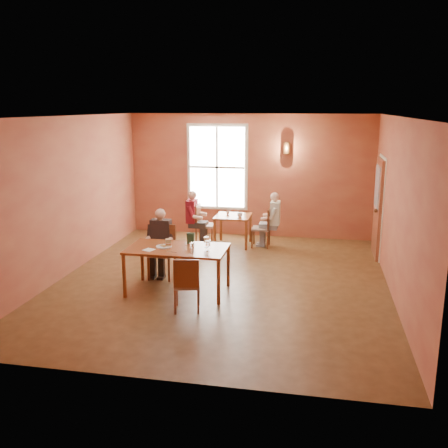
% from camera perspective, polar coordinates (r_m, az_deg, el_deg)
% --- Properties ---
extents(ground, '(6.00, 7.00, 0.01)m').
position_cam_1_polar(ground, '(9.32, -0.23, -6.57)').
color(ground, brown).
rests_on(ground, ground).
extents(wall_back, '(6.00, 0.04, 3.00)m').
position_cam_1_polar(wall_back, '(12.33, 2.92, 5.52)').
color(wall_back, brown).
rests_on(wall_back, ground).
extents(wall_front, '(6.00, 0.04, 3.00)m').
position_cam_1_polar(wall_front, '(5.63, -7.18, -4.08)').
color(wall_front, brown).
rests_on(wall_front, ground).
extents(wall_left, '(0.04, 7.00, 3.00)m').
position_cam_1_polar(wall_left, '(9.94, -17.50, 3.02)').
color(wall_left, brown).
rests_on(wall_left, ground).
extents(wall_right, '(0.04, 7.00, 3.00)m').
position_cam_1_polar(wall_right, '(8.85, 19.18, 1.69)').
color(wall_right, brown).
rests_on(wall_right, ground).
extents(ceiling, '(6.00, 7.00, 0.04)m').
position_cam_1_polar(ceiling, '(8.76, -0.25, 12.20)').
color(ceiling, white).
rests_on(ceiling, wall_back).
extents(window, '(1.36, 0.10, 1.96)m').
position_cam_1_polar(window, '(12.39, -0.79, 6.50)').
color(window, white).
rests_on(window, wall_back).
extents(door, '(0.12, 1.04, 2.10)m').
position_cam_1_polar(door, '(11.17, 17.11, 1.78)').
color(door, maroon).
rests_on(door, ground).
extents(wall_sconce, '(0.16, 0.16, 0.28)m').
position_cam_1_polar(wall_sconce, '(12.06, 7.18, 8.60)').
color(wall_sconce, brown).
rests_on(wall_sconce, wall_back).
extents(main_table, '(1.70, 0.96, 0.80)m').
position_cam_1_polar(main_table, '(8.74, -5.30, -5.23)').
color(main_table, brown).
rests_on(main_table, ground).
extents(chair_diner_main, '(0.44, 0.44, 1.00)m').
position_cam_1_polar(chair_diner_main, '(9.44, -7.14, -3.23)').
color(chair_diner_main, brown).
rests_on(chair_diner_main, ground).
extents(diner_main, '(0.50, 0.50, 1.24)m').
position_cam_1_polar(diner_main, '(9.38, -7.21, -2.57)').
color(diner_main, '#38291F').
rests_on(diner_main, ground).
extents(chair_empty, '(0.47, 0.47, 0.89)m').
position_cam_1_polar(chair_empty, '(7.95, -4.25, -6.77)').
color(chair_empty, brown).
rests_on(chair_empty, ground).
extents(plate_food, '(0.34, 0.34, 0.03)m').
position_cam_1_polar(plate_food, '(8.68, -6.91, -2.52)').
color(plate_food, white).
rests_on(plate_food, main_table).
extents(sandwich, '(0.12, 0.12, 0.12)m').
position_cam_1_polar(sandwich, '(8.68, -6.37, -2.22)').
color(sandwich, tan).
rests_on(sandwich, main_table).
extents(goblet_a, '(0.09, 0.09, 0.20)m').
position_cam_1_polar(goblet_a, '(8.59, -2.06, -2.03)').
color(goblet_a, white).
rests_on(goblet_a, main_table).
extents(goblet_b, '(0.09, 0.09, 0.20)m').
position_cam_1_polar(goblet_b, '(8.36, -1.83, -2.47)').
color(goblet_b, silver).
rests_on(goblet_b, main_table).
extents(goblet_c, '(0.08, 0.08, 0.18)m').
position_cam_1_polar(goblet_c, '(8.31, -3.72, -2.64)').
color(goblet_c, white).
rests_on(goblet_c, main_table).
extents(menu_stand, '(0.13, 0.08, 0.20)m').
position_cam_1_polar(menu_stand, '(8.77, -3.85, -1.71)').
color(menu_stand, '#254530').
rests_on(menu_stand, main_table).
extents(knife, '(0.19, 0.06, 0.00)m').
position_cam_1_polar(knife, '(8.37, -6.02, -3.20)').
color(knife, silver).
rests_on(knife, main_table).
extents(napkin, '(0.22, 0.22, 0.01)m').
position_cam_1_polar(napkin, '(8.55, -8.59, -2.93)').
color(napkin, white).
rests_on(napkin, main_table).
extents(second_table, '(0.80, 0.80, 0.71)m').
position_cam_1_polar(second_table, '(11.60, 1.05, -0.73)').
color(second_table, brown).
rests_on(second_table, ground).
extents(chair_diner_white, '(0.40, 0.40, 0.90)m').
position_cam_1_polar(chair_diner_white, '(11.49, 4.24, -0.41)').
color(chair_diner_white, '#543218').
rests_on(chair_diner_white, ground).
extents(diner_white, '(0.49, 0.49, 1.22)m').
position_cam_1_polar(diner_white, '(11.45, 4.41, 0.36)').
color(diner_white, white).
rests_on(diner_white, ground).
extents(chair_diner_maroon, '(0.41, 0.41, 0.94)m').
position_cam_1_polar(chair_diner_maroon, '(11.70, -2.09, -0.04)').
color(chair_diner_maroon, '#482D14').
rests_on(chair_diner_maroon, ground).
extents(diner_maroon, '(0.49, 0.49, 1.23)m').
position_cam_1_polar(diner_maroon, '(11.68, -2.24, 0.66)').
color(diner_maroon, maroon).
rests_on(diner_maroon, ground).
extents(cup_a, '(0.13, 0.13, 0.09)m').
position_cam_1_polar(cup_a, '(11.37, 1.83, 1.05)').
color(cup_a, silver).
rests_on(cup_a, second_table).
extents(cup_b, '(0.11, 0.11, 0.08)m').
position_cam_1_polar(cup_b, '(11.62, 0.44, 1.30)').
color(cup_b, silver).
rests_on(cup_b, second_table).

